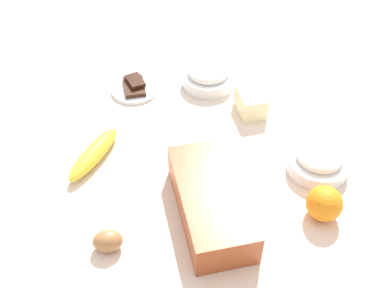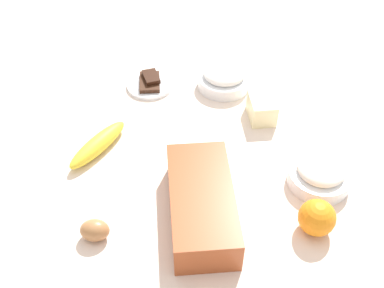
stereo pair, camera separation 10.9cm
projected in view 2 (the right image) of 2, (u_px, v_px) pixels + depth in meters
name	position (u px, v px, depth m)	size (l,w,h in m)	color
ground_plane	(192.00, 159.00, 1.12)	(2.40, 2.40, 0.02)	beige
loaf_pan	(199.00, 203.00, 0.96)	(0.29, 0.15, 0.08)	#9E4723
flour_bowl	(318.00, 174.00, 1.03)	(0.14, 0.14, 0.06)	white
sugar_bowl	(222.00, 78.00, 1.29)	(0.15, 0.15, 0.07)	white
banana	(96.00, 144.00, 1.11)	(0.19, 0.04, 0.04)	yellow
orange_fruit	(315.00, 218.00, 0.93)	(0.08, 0.08, 0.08)	orange
butter_block	(260.00, 108.00, 1.20)	(0.09, 0.06, 0.06)	#F4EDB2
egg_near_butter	(92.00, 230.00, 0.93)	(0.05, 0.05, 0.06)	#A56F43
chocolate_plate	(148.00, 83.00, 1.31)	(0.13, 0.13, 0.03)	white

